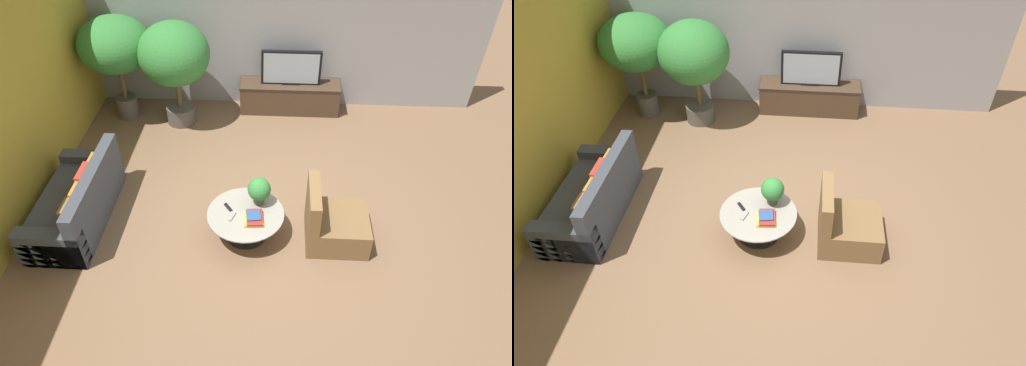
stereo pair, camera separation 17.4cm
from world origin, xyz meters
TOP-DOWN VIEW (x-y plane):
  - ground_plane at (0.00, 0.00)m, footprint 24.00×24.00m
  - back_wall_stone at (0.00, 3.26)m, footprint 7.40×0.12m
  - side_wall_left at (-3.26, 0.20)m, footprint 0.12×7.40m
  - media_console at (0.35, 2.94)m, footprint 1.82×0.50m
  - television at (0.35, 2.94)m, footprint 1.05×0.13m
  - coffee_table at (-0.22, -0.26)m, footprint 1.01×1.01m
  - couch_by_wall at (-2.53, -0.08)m, footprint 0.84×1.78m
  - armchair_wicker at (0.91, -0.26)m, footprint 0.80×0.76m
  - potted_palm_tall at (-2.58, 2.58)m, footprint 1.22×1.22m
  - potted_palm_corner at (-1.58, 2.44)m, footprint 1.18×1.18m
  - potted_plant_tabletop at (-0.06, -0.04)m, footprint 0.31×0.31m
  - book_stack at (-0.11, -0.37)m, footprint 0.27×0.31m
  - remote_black at (-0.46, -0.16)m, footprint 0.13×0.15m
  - remote_silver at (-0.39, -0.33)m, footprint 0.09×0.16m

SIDE VIEW (x-z plane):
  - ground_plane at x=0.00m, z-range 0.00..0.00m
  - armchair_wicker at x=0.91m, z-range -0.16..0.70m
  - coffee_table at x=-0.22m, z-range 0.08..0.47m
  - media_console at x=0.35m, z-range 0.01..0.56m
  - couch_by_wall at x=-2.53m, z-range -0.13..0.71m
  - remote_black at x=-0.46m, z-range 0.39..0.41m
  - remote_silver at x=-0.39m, z-range 0.39..0.41m
  - book_stack at x=-0.11m, z-range 0.39..0.47m
  - potted_plant_tabletop at x=-0.06m, z-range 0.43..0.82m
  - television at x=0.35m, z-range 0.54..1.16m
  - potted_palm_corner at x=-1.58m, z-range 0.33..2.14m
  - potted_palm_tall at x=-2.58m, z-range 0.41..2.24m
  - back_wall_stone at x=0.00m, z-range 0.00..3.00m
  - side_wall_left at x=-3.26m, z-range 0.00..3.00m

